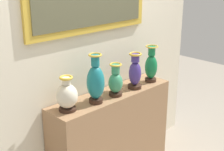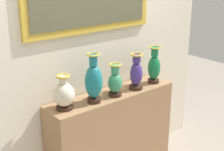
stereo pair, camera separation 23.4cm
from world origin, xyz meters
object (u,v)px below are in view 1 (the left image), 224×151
vase_indigo (135,72)px  vase_emerald (151,66)px  vase_ivory (67,96)px  vase_jade (116,82)px  vase_teal (96,82)px

vase_indigo → vase_emerald: vase_emerald is taller
vase_ivory → vase_emerald: 1.04m
vase_ivory → vase_indigo: size_ratio=0.85×
vase_ivory → vase_jade: (0.51, -0.05, 0.00)m
vase_teal → vase_jade: (0.24, -0.00, -0.06)m
vase_teal → vase_jade: 0.25m
vase_teal → vase_jade: size_ratio=1.44×
vase_ivory → vase_teal: bearing=-9.4°
vase_ivory → vase_indigo: 0.78m
vase_emerald → vase_jade: bearing=-178.2°
vase_jade → vase_emerald: bearing=1.8°
vase_ivory → vase_teal: 0.29m
vase_ivory → vase_jade: bearing=-5.6°
vase_teal → vase_emerald: 0.77m
vase_ivory → vase_emerald: (1.04, -0.03, 0.04)m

